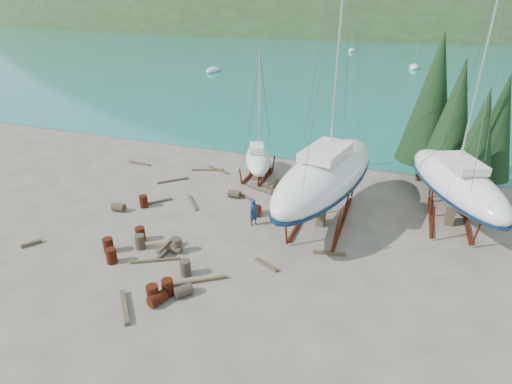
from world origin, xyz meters
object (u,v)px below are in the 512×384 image
(large_sailboat_near, at_px, (326,174))
(worker, at_px, (254,212))
(large_sailboat_far, at_px, (456,182))
(small_sailboat_shore, at_px, (258,159))

(large_sailboat_near, xyz_separation_m, worker, (-4.09, -2.24, -2.41))
(worker, bearing_deg, large_sailboat_far, -35.22)
(worker, bearing_deg, large_sailboat_near, -29.75)
(small_sailboat_shore, bearing_deg, large_sailboat_near, -60.36)
(large_sailboat_near, bearing_deg, large_sailboat_far, 31.32)
(large_sailboat_far, bearing_deg, small_sailboat_shore, 147.44)
(small_sailboat_shore, bearing_deg, large_sailboat_far, -30.85)
(large_sailboat_far, bearing_deg, worker, 179.89)
(large_sailboat_far, height_order, worker, large_sailboat_far)
(large_sailboat_far, distance_m, worker, 13.19)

